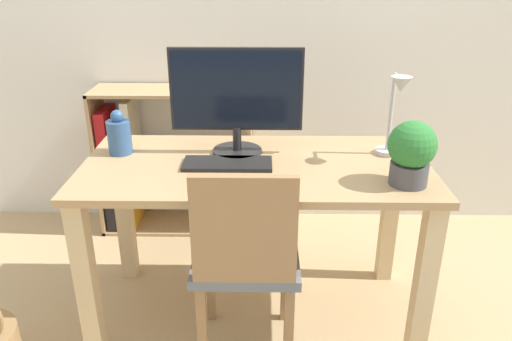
# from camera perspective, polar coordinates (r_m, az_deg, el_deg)

# --- Properties ---
(ground_plane) EXTENTS (10.00, 10.00, 0.00)m
(ground_plane) POSITION_cam_1_polar(r_m,az_deg,el_deg) (2.38, -0.04, -15.75)
(ground_plane) COLOR tan
(desk) EXTENTS (1.39, 0.67, 0.73)m
(desk) POSITION_cam_1_polar(r_m,az_deg,el_deg) (2.05, -0.04, -2.71)
(desk) COLOR tan
(desk) RESTS_ON ground_plane
(monitor) EXTENTS (0.54, 0.21, 0.44)m
(monitor) POSITION_cam_1_polar(r_m,az_deg,el_deg) (2.03, -2.25, 8.57)
(monitor) COLOR #232326
(monitor) RESTS_ON desk
(keyboard) EXTENTS (0.35, 0.14, 0.02)m
(keyboard) POSITION_cam_1_polar(r_m,az_deg,el_deg) (1.98, -3.27, 0.78)
(keyboard) COLOR black
(keyboard) RESTS_ON desk
(vase) EXTENTS (0.10, 0.10, 0.19)m
(vase) POSITION_cam_1_polar(r_m,az_deg,el_deg) (2.15, -15.36, 3.93)
(vase) COLOR #33598C
(vase) RESTS_ON desk
(desk_lamp) EXTENTS (0.10, 0.19, 0.35)m
(desk_lamp) POSITION_cam_1_polar(r_m,az_deg,el_deg) (2.05, 15.62, 6.81)
(desk_lamp) COLOR #B7B7BC
(desk_lamp) RESTS_ON desk
(potted_plant) EXTENTS (0.17, 0.17, 0.24)m
(potted_plant) POSITION_cam_1_polar(r_m,az_deg,el_deg) (1.85, 17.34, 2.07)
(potted_plant) COLOR #4C4C51
(potted_plant) RESTS_ON desk
(chair) EXTENTS (0.40, 0.40, 0.85)m
(chair) POSITION_cam_1_polar(r_m,az_deg,el_deg) (1.88, -1.19, -9.83)
(chair) COLOR slate
(chair) RESTS_ON ground_plane
(bookshelf) EXTENTS (0.87, 0.28, 0.84)m
(bookshelf) POSITION_cam_1_polar(r_m,az_deg,el_deg) (2.92, -12.06, 0.83)
(bookshelf) COLOR tan
(bookshelf) RESTS_ON ground_plane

